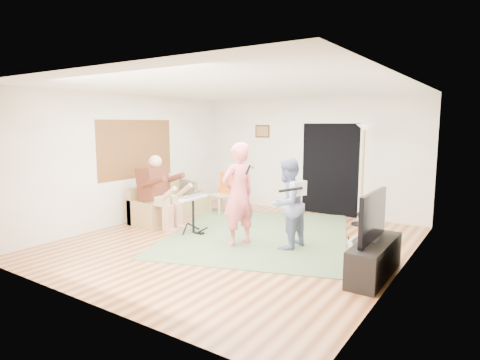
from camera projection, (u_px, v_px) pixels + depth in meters
name	position (u px, v px, depth m)	size (l,w,h in m)	color
floor	(236.00, 242.00, 7.16)	(6.00, 6.00, 0.00)	brown
walls	(236.00, 167.00, 6.97)	(5.50, 6.00, 2.70)	silver
ceiling	(236.00, 88.00, 6.78)	(6.00, 6.00, 0.00)	white
window_blinds	(136.00, 149.00, 8.62)	(2.05, 2.05, 0.00)	brown
doorway	(330.00, 170.00, 9.17)	(2.10, 2.10, 0.00)	black
picture_frame	(262.00, 131.00, 10.04)	(0.42, 0.03, 0.32)	#3F2314
area_rug	(259.00, 234.00, 7.67)	(3.24, 3.89, 0.02)	#4F673F
sofa	(168.00, 207.00, 8.91)	(0.76, 1.85, 0.75)	#A48852
drummer	(161.00, 200.00, 8.10)	(0.96, 0.53, 1.47)	#582718
drum_kit	(193.00, 217.00, 7.66)	(0.41, 0.73, 0.76)	black
singer	(238.00, 194.00, 6.87)	(0.65, 0.43, 1.78)	#E06166
microphone	(248.00, 170.00, 6.69)	(0.06, 0.06, 0.24)	black
guitarist	(287.00, 204.00, 6.70)	(0.75, 0.58, 1.54)	slate
guitar_held	(298.00, 188.00, 6.55)	(0.12, 0.60, 0.26)	silver
guitar_spare	(356.00, 250.00, 5.97)	(0.29, 0.26, 0.81)	black
torchiere_lamp	(363.00, 157.00, 8.14)	(0.37, 0.37, 2.09)	black
dining_chair	(221.00, 199.00, 9.43)	(0.49, 0.52, 0.95)	#D1BD88
tv_cabinet	(375.00, 259.00, 5.51)	(0.40, 1.40, 0.50)	black
television	(373.00, 216.00, 5.45)	(0.06, 1.08, 0.68)	black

